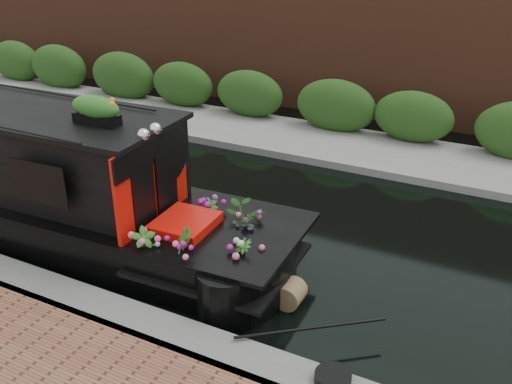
% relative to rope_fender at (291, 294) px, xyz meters
% --- Properties ---
extents(ground, '(80.00, 80.00, 0.00)m').
position_rel_rope_fender_xyz_m(ground, '(-2.03, 1.83, -0.18)').
color(ground, black).
rests_on(ground, ground).
extents(near_bank_coping, '(40.00, 0.60, 0.50)m').
position_rel_rope_fender_xyz_m(near_bank_coping, '(-2.03, -1.47, -0.18)').
color(near_bank_coping, slate).
rests_on(near_bank_coping, ground).
extents(far_bank_path, '(40.00, 2.40, 0.34)m').
position_rel_rope_fender_xyz_m(far_bank_path, '(-2.03, 6.03, -0.18)').
color(far_bank_path, gray).
rests_on(far_bank_path, ground).
extents(far_hedge, '(40.00, 1.10, 2.80)m').
position_rel_rope_fender_xyz_m(far_hedge, '(-2.03, 6.93, -0.18)').
color(far_hedge, '#224517').
rests_on(far_hedge, ground).
extents(far_brick_wall, '(40.00, 1.00, 8.00)m').
position_rel_rope_fender_xyz_m(far_brick_wall, '(-2.03, 9.03, -0.18)').
color(far_brick_wall, brown).
rests_on(far_brick_wall, ground).
extents(rope_fender, '(0.37, 0.37, 0.37)m').
position_rel_rope_fender_xyz_m(rope_fender, '(0.00, 0.00, 0.00)').
color(rope_fender, brown).
rests_on(rope_fender, ground).
extents(coiled_mooring_rope, '(0.41, 0.41, 0.12)m').
position_rel_rope_fender_xyz_m(coiled_mooring_rope, '(1.12, -1.39, 0.13)').
color(coiled_mooring_rope, black).
rests_on(coiled_mooring_rope, near_bank_coping).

